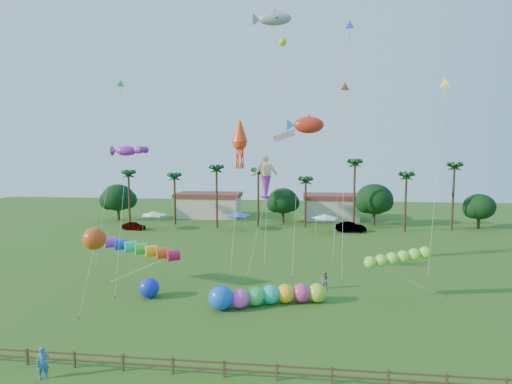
# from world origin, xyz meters

# --- Properties ---
(ground) EXTENTS (160.00, 160.00, 0.00)m
(ground) POSITION_xyz_m (0.00, 0.00, 0.00)
(ground) COLOR #285116
(ground) RESTS_ON ground
(tree_line) EXTENTS (69.46, 8.91, 11.00)m
(tree_line) POSITION_xyz_m (3.57, 44.00, 4.28)
(tree_line) COLOR #3A2819
(tree_line) RESTS_ON ground
(buildings_row) EXTENTS (35.00, 7.00, 4.00)m
(buildings_row) POSITION_xyz_m (-3.09, 50.00, 2.00)
(buildings_row) COLOR beige
(buildings_row) RESTS_ON ground
(tent_row) EXTENTS (31.00, 4.00, 0.60)m
(tent_row) POSITION_xyz_m (-6.00, 36.33, 2.75)
(tent_row) COLOR white
(tent_row) RESTS_ON ground
(fence) EXTENTS (36.12, 0.12, 1.00)m
(fence) POSITION_xyz_m (0.00, -6.00, 0.61)
(fence) COLOR brown
(fence) RESTS_ON ground
(car_a) EXTENTS (4.03, 1.96, 1.32)m
(car_a) POSITION_xyz_m (-23.31, 35.46, 0.66)
(car_a) COLOR #4C4C54
(car_a) RESTS_ON ground
(car_b) EXTENTS (4.90, 2.26, 1.56)m
(car_b) POSITION_xyz_m (12.28, 37.64, 0.78)
(car_b) COLOR #4C4C54
(car_b) RESTS_ON ground
(spectator_a) EXTENTS (0.79, 0.70, 1.82)m
(spectator_a) POSITION_xyz_m (-10.08, -7.29, 0.91)
(spectator_a) COLOR #2E66A1
(spectator_a) RESTS_ON ground
(spectator_b) EXTENTS (1.01, 0.96, 1.64)m
(spectator_b) POSITION_xyz_m (6.52, 9.54, 0.82)
(spectator_b) COLOR gray
(spectator_b) RESTS_ON ground
(caterpillar_inflatable) EXTENTS (9.88, 4.65, 2.05)m
(caterpillar_inflatable) POSITION_xyz_m (1.25, 4.91, 0.86)
(caterpillar_inflatable) COLOR #FF43C8
(caterpillar_inflatable) RESTS_ON ground
(blue_ball) EXTENTS (1.76, 1.76, 1.76)m
(blue_ball) POSITION_xyz_m (-8.95, 5.62, 0.88)
(blue_ball) COLOR #162ACE
(blue_ball) RESTS_ON ground
(rainbow_tube) EXTENTS (8.89, 4.13, 3.78)m
(rainbow_tube) POSITION_xyz_m (-9.46, 7.90, 3.24)
(rainbow_tube) COLOR red
(rainbow_tube) RESTS_ON ground
(green_worm) EXTENTS (9.75, 2.68, 3.96)m
(green_worm) POSITION_xyz_m (10.18, 7.20, 3.32)
(green_worm) COLOR #7FEE35
(green_worm) RESTS_ON ground
(orange_ball_kite) EXTENTS (2.47, 2.06, 7.08)m
(orange_ball_kite) POSITION_xyz_m (-11.25, 0.92, 6.22)
(orange_ball_kite) COLOR #DD4312
(orange_ball_kite) RESTS_ON ground
(merman_kite) EXTENTS (2.74, 4.68, 11.88)m
(merman_kite) POSITION_xyz_m (0.39, 16.04, 9.59)
(merman_kite) COLOR #F7C58C
(merman_kite) RESTS_ON ground
(fish_kite) EXTENTS (5.08, 6.02, 16.75)m
(fish_kite) POSITION_xyz_m (4.98, 17.34, 15.72)
(fish_kite) COLOR red
(fish_kite) RESTS_ON ground
(shark_kite) EXTENTS (5.41, 7.16, 29.07)m
(shark_kite) POSITION_xyz_m (1.00, 20.78, 28.14)
(shark_kite) COLOR #90959D
(shark_kite) RESTS_ON ground
(squid_kite) EXTENTS (2.00, 4.14, 16.14)m
(squid_kite) POSITION_xyz_m (-2.30, 14.92, 13.70)
(squid_kite) COLOR #FF3F14
(squid_kite) RESTS_ON ground
(lobster_kite) EXTENTS (3.90, 5.06, 13.54)m
(lobster_kite) POSITION_xyz_m (-12.10, 8.82, 12.86)
(lobster_kite) COLOR purple
(lobster_kite) RESTS_ON ground
(delta_kite_red) EXTENTS (1.17, 4.96, 20.12)m
(delta_kite_red) POSITION_xyz_m (8.71, 16.44, 19.14)
(delta_kite_red) COLOR #EE461A
(delta_kite_red) RESTS_ON ground
(delta_kite_yellow) EXTENTS (2.51, 3.88, 20.47)m
(delta_kite_yellow) POSITION_xyz_m (18.95, 17.21, 19.52)
(delta_kite_yellow) COLOR #E2EF18
(delta_kite_yellow) RESTS_ON ground
(delta_kite_green) EXTENTS (2.36, 4.18, 20.90)m
(delta_kite_green) POSITION_xyz_m (-16.18, 16.65, 19.79)
(delta_kite_green) COLOR #33D979
(delta_kite_green) RESTS_ON ground
(delta_kite_blue) EXTENTS (2.39, 3.59, 27.97)m
(delta_kite_blue) POSITION_xyz_m (9.57, 21.53, 26.76)
(delta_kite_blue) COLOR blue
(delta_kite_blue) RESTS_ON ground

